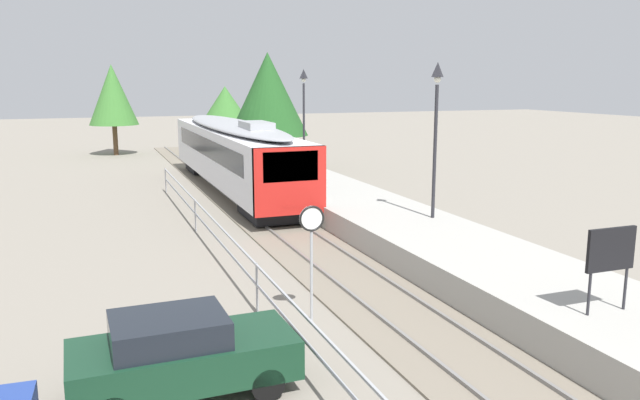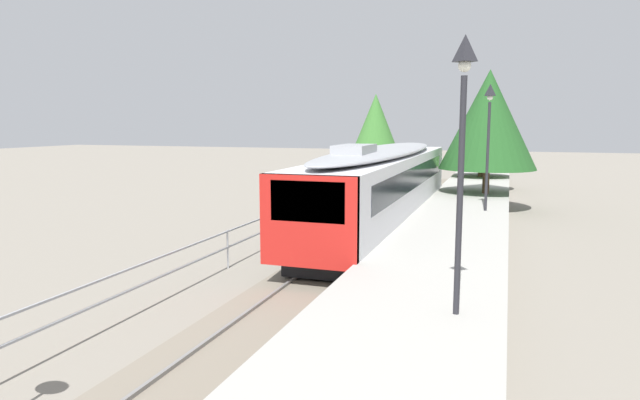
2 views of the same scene
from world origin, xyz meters
TOP-DOWN VIEW (x-y plane):
  - ground_plane at (-3.00, 22.00)m, footprint 160.00×160.00m
  - track_rails at (0.00, 22.00)m, footprint 3.20×60.00m
  - commuter_train at (0.00, 28.87)m, footprint 2.82×19.14m
  - station_platform at (3.25, 22.00)m, footprint 3.90×60.00m
  - platform_lamp_mid_platform at (4.24, 16.36)m, footprint 0.34×0.34m
  - platform_lamp_far_end at (4.24, 30.08)m, footprint 0.34×0.34m
  - platform_notice_board at (2.86, 7.14)m, footprint 1.20×0.08m
  - speed_limit_sign at (-2.24, 10.96)m, footprint 0.61×0.10m
  - carpark_fence at (-3.30, 12.00)m, footprint 0.06×36.06m
  - parked_hatchback_dark_green at (-5.66, 8.47)m, footprint 4.04×1.85m
  - tree_behind_carpark at (3.99, 36.26)m, footprint 5.06×5.06m
  - tree_behind_station_far at (-4.85, 48.12)m, footprint 3.66×3.66m
  - tree_distant_left at (3.26, 45.72)m, footprint 4.77×4.77m

SIDE VIEW (x-z plane):
  - ground_plane at x=-3.00m, z-range 0.00..0.00m
  - track_rails at x=0.00m, z-range -0.04..0.10m
  - station_platform at x=3.25m, z-range 0.00..0.90m
  - parked_hatchback_dark_green at x=-5.66m, z-range 0.03..1.56m
  - carpark_fence at x=-3.30m, z-range 0.28..1.53m
  - speed_limit_sign at x=-2.24m, z-range 0.72..3.53m
  - commuter_train at x=0.00m, z-range 0.28..4.02m
  - platform_notice_board at x=2.86m, z-range 1.29..3.09m
  - tree_distant_left at x=3.26m, z-range 0.84..6.08m
  - tree_behind_station_far at x=-4.85m, z-range 1.15..8.02m
  - platform_lamp_mid_platform at x=4.24m, z-range 1.95..7.30m
  - platform_lamp_far_end at x=4.24m, z-range 1.95..7.30m
  - tree_behind_carpark at x=3.99m, z-range 1.10..8.50m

